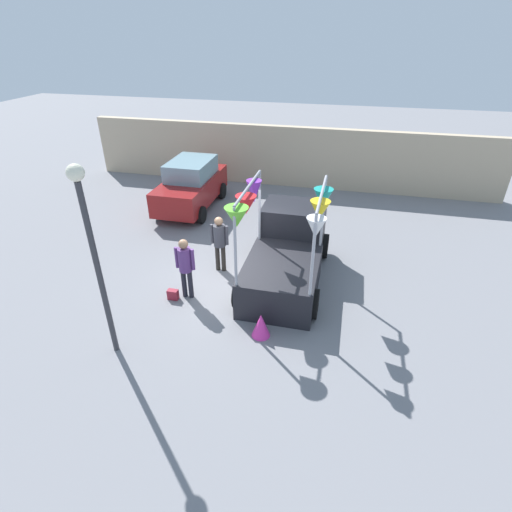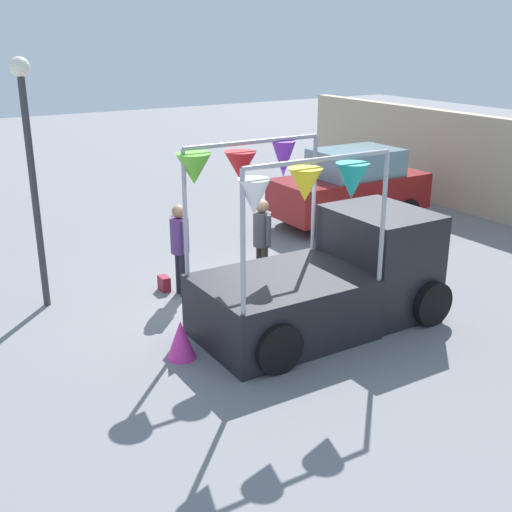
% 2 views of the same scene
% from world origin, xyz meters
% --- Properties ---
extents(ground_plane, '(60.00, 60.00, 0.00)m').
position_xyz_m(ground_plane, '(0.00, 0.00, 0.00)').
color(ground_plane, slate).
extents(vendor_truck, '(2.46, 4.15, 3.03)m').
position_xyz_m(vendor_truck, '(1.31, 0.81, 0.87)').
color(vendor_truck, black).
rests_on(vendor_truck, ground).
extents(parked_car, '(1.88, 4.00, 1.88)m').
position_xyz_m(parked_car, '(-3.17, 4.90, 0.94)').
color(parked_car, maroon).
rests_on(parked_car, ground).
extents(person_customer, '(0.53, 0.34, 1.72)m').
position_xyz_m(person_customer, '(-1.08, -0.83, 1.05)').
color(person_customer, black).
rests_on(person_customer, ground).
extents(person_vendor, '(0.53, 0.34, 1.72)m').
position_xyz_m(person_vendor, '(-0.64, 0.66, 1.04)').
color(person_vendor, '#2D2823').
rests_on(person_vendor, ground).
extents(handbag, '(0.28, 0.16, 0.28)m').
position_xyz_m(handbag, '(-1.43, -1.03, 0.14)').
color(handbag, maroon).
rests_on(handbag, ground).
extents(street_lamp, '(0.32, 0.32, 4.27)m').
position_xyz_m(street_lamp, '(-1.91, -3.10, 2.76)').
color(street_lamp, '#333338').
rests_on(street_lamp, ground).
extents(brick_boundary_wall, '(18.00, 0.36, 2.60)m').
position_xyz_m(brick_boundary_wall, '(0.00, 8.33, 1.30)').
color(brick_boundary_wall, tan).
rests_on(brick_boundary_wall, ground).
extents(folded_kite_bundle_magenta, '(0.62, 0.62, 0.60)m').
position_xyz_m(folded_kite_bundle_magenta, '(1.15, -1.89, 0.30)').
color(folded_kite_bundle_magenta, '#D83399').
rests_on(folded_kite_bundle_magenta, ground).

